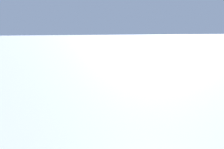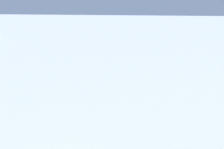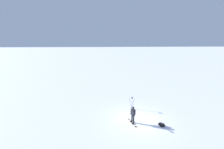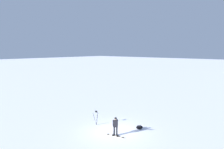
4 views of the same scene
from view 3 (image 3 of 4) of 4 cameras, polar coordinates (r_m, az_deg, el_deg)
The scene contains 5 objects.
ground_plane at distance 15.60m, azimuth 9.65°, elevation -16.73°, with size 300.00×300.00×0.00m, color white.
snowboarder at distance 14.55m, azimuth 8.09°, elevation -14.55°, with size 0.56×0.70×1.67m.
snowboard at distance 14.96m, azimuth 7.75°, elevation -17.98°, with size 0.65×1.73×0.10m.
gear_bag_large at distance 15.02m, azimuth 18.58°, elevation -17.87°, with size 0.76×0.70×0.30m.
camera_tripod at distance 17.16m, azimuth 7.73°, elevation -9.95°, with size 0.62×0.51×1.44m.
Camera 3 is at (3.49, 13.08, 7.77)m, focal length 23.66 mm.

